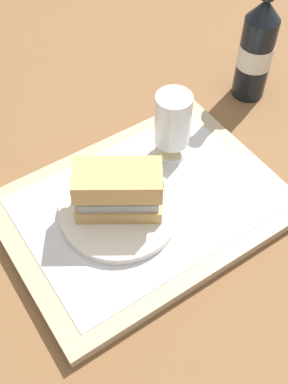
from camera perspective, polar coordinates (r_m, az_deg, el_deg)
The scene contains 7 objects.
ground_plane at distance 0.78m, azimuth -0.00°, elevation -2.28°, with size 3.00×3.00×0.00m, color brown.
tray at distance 0.77m, azimuth -0.00°, elevation -1.84°, with size 0.44×0.32×0.02m, color tan.
placemat at distance 0.76m, azimuth -0.00°, elevation -1.37°, with size 0.38×0.27×0.00m, color silver.
plate at distance 0.74m, azimuth -2.96°, elevation -2.17°, with size 0.19×0.19×0.01m, color silver.
sandwich at distance 0.70m, azimuth -2.85°, elevation 0.23°, with size 0.14×0.12×0.08m.
beer_glass at distance 0.78m, azimuth 3.46°, elevation 8.17°, with size 0.06×0.06×0.12m.
beer_bottle at distance 0.94m, azimuth 13.41°, elevation 16.46°, with size 0.07×0.07×0.27m.
Camera 1 is at (-0.25, -0.38, 0.63)m, focal length 44.25 mm.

